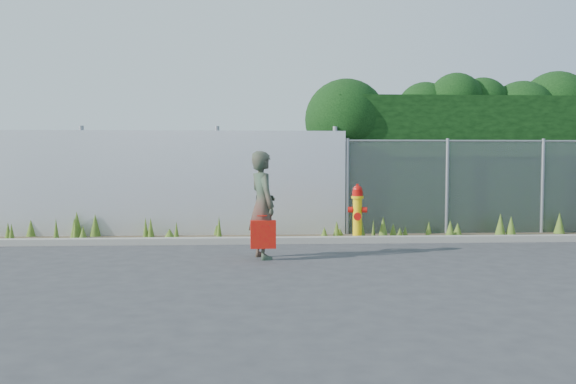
{
  "coord_description": "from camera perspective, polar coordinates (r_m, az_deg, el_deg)",
  "views": [
    {
      "loc": [
        -0.87,
        -8.77,
        1.53
      ],
      "look_at": [
        -0.3,
        1.4,
        1.0
      ],
      "focal_mm": 35.0,
      "sensor_mm": 36.0,
      "label": 1
    }
  ],
  "objects": [
    {
      "name": "ground",
      "position": [
        8.95,
        2.44,
        -6.87
      ],
      "size": [
        80.0,
        80.0,
        0.0
      ],
      "primitive_type": "plane",
      "color": "#343436",
      "rests_on": "ground"
    },
    {
      "name": "curb",
      "position": [
        10.71,
        1.49,
        -4.91
      ],
      "size": [
        16.0,
        0.22,
        0.12
      ],
      "primitive_type": "cube",
      "color": "gray",
      "rests_on": "ground"
    },
    {
      "name": "weed_strip",
      "position": [
        11.43,
        0.18,
        -3.97
      ],
      "size": [
        16.0,
        1.3,
        0.54
      ],
      "color": "#493C29",
      "rests_on": "ground"
    },
    {
      "name": "corrugated_fence",
      "position": [
        12.03,
        -14.6,
        0.85
      ],
      "size": [
        8.5,
        0.21,
        2.3
      ],
      "color": "silver",
      "rests_on": "ground"
    },
    {
      "name": "chainlink_fence",
      "position": [
        12.85,
        20.27,
        0.57
      ],
      "size": [
        6.5,
        0.07,
        2.05
      ],
      "color": "gray",
      "rests_on": "ground"
    },
    {
      "name": "hedge",
      "position": [
        13.82,
        18.76,
        4.77
      ],
      "size": [
        7.97,
        1.99,
        3.69
      ],
      "color": "black",
      "rests_on": "ground"
    },
    {
      "name": "fire_hydrant",
      "position": [
        11.07,
        7.07,
        -2.16
      ],
      "size": [
        0.37,
        0.34,
        1.12
      ],
      "rotation": [
        0.0,
        0.0,
        -0.17
      ],
      "color": "yellow",
      "rests_on": "ground"
    },
    {
      "name": "woman",
      "position": [
        8.97,
        -2.6,
        -1.32
      ],
      "size": [
        0.6,
        0.73,
        1.72
      ],
      "primitive_type": "imported",
      "rotation": [
        0.0,
        0.0,
        1.93
      ],
      "color": "#106747",
      "rests_on": "ground"
    },
    {
      "name": "red_tote_bag",
      "position": [
        8.79,
        -2.55,
        -4.31
      ],
      "size": [
        0.39,
        0.15,
        0.52
      ],
      "rotation": [
        0.0,
        0.0,
        0.04
      ],
      "color": "red"
    },
    {
      "name": "black_shoulder_bag",
      "position": [
        9.08,
        -2.55,
        -0.86
      ],
      "size": [
        0.21,
        0.09,
        0.16
      ],
      "rotation": [
        0.0,
        0.0,
        0.29
      ],
      "color": "black"
    }
  ]
}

